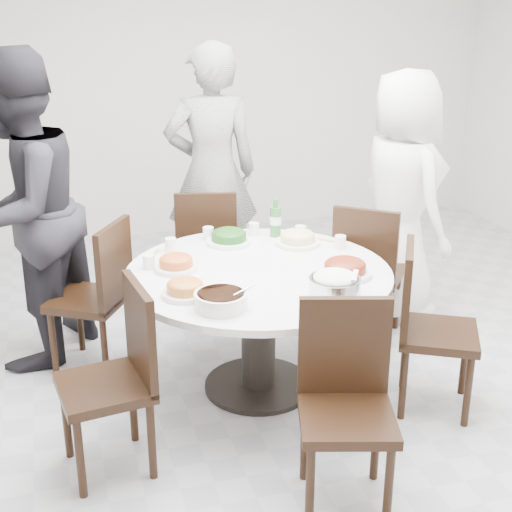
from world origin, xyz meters
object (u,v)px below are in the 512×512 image
object	(u,v)px
dining_table	(258,331)
rice_bowl	(335,288)
chair_sw	(104,383)
diner_middle	(212,173)
diner_left	(23,213)
beverage_bottle	(276,218)
chair_nw	(88,296)
diner_right	(401,197)
chair_n	(207,250)
chair_s	(347,414)
chair_ne	(369,270)
chair_se	(439,330)
soup_bowl	(221,300)

from	to	relation	value
dining_table	rice_bowl	world-z (taller)	rice_bowl
chair_sw	diner_middle	size ratio (longest dim) A/B	0.50
diner_left	beverage_bottle	distance (m)	1.55
chair_nw	diner_right	distance (m)	2.23
dining_table	chair_nw	distance (m)	1.08
chair_n	diner_left	world-z (taller)	diner_left
chair_n	chair_sw	xyz separation A→B (m)	(-0.88, -1.66, 0.00)
chair_s	diner_right	bearing A→B (deg)	73.49
chair_ne	chair_sw	size ratio (longest dim) A/B	1.00
diner_right	diner_left	world-z (taller)	diner_left
chair_ne	diner_middle	distance (m)	1.41
chair_ne	chair_s	size ratio (longest dim) A/B	1.00
chair_ne	beverage_bottle	bearing A→B (deg)	30.70
diner_left	beverage_bottle	bearing A→B (deg)	116.36
chair_n	chair_nw	bearing A→B (deg)	47.50
beverage_bottle	chair_nw	bearing A→B (deg)	179.51
chair_se	beverage_bottle	size ratio (longest dim) A/B	3.85
chair_se	diner_middle	bearing A→B (deg)	51.09
chair_sw	chair_n	bearing A→B (deg)	144.31
chair_sw	chair_se	world-z (taller)	same
dining_table	diner_middle	world-z (taller)	diner_middle
chair_n	chair_se	distance (m)	1.87
chair_n	rice_bowl	distance (m)	1.69
chair_ne	chair_nw	size ratio (longest dim) A/B	1.00
diner_left	diner_right	bearing A→B (deg)	124.73
rice_bowl	beverage_bottle	bearing A→B (deg)	89.16
chair_sw	diner_left	world-z (taller)	diner_left
diner_right	beverage_bottle	xyz separation A→B (m)	(-0.99, -0.21, -0.00)
chair_n	soup_bowl	world-z (taller)	chair_n
soup_bowl	beverage_bottle	size ratio (longest dim) A/B	1.08
chair_nw	chair_sw	size ratio (longest dim) A/B	1.00
diner_right	rice_bowl	bearing A→B (deg)	133.00
chair_n	diner_left	distance (m)	1.36
chair_n	soup_bowl	size ratio (longest dim) A/B	3.56
chair_se	dining_table	bearing A→B (deg)	91.05
chair_sw	soup_bowl	size ratio (longest dim) A/B	3.56
diner_middle	rice_bowl	bearing A→B (deg)	99.18
chair_sw	diner_right	world-z (taller)	diner_right
chair_nw	diner_middle	distance (m)	1.46
dining_table	rice_bowl	distance (m)	0.70
dining_table	beverage_bottle	world-z (taller)	beverage_bottle
beverage_bottle	rice_bowl	bearing A→B (deg)	-90.84
chair_ne	chair_se	size ratio (longest dim) A/B	1.00
chair_ne	chair_n	distance (m)	1.17
chair_se	soup_bowl	xyz separation A→B (m)	(-1.22, 0.04, 0.32)
chair_sw	diner_middle	xyz separation A→B (m)	(1.01, 2.01, 0.48)
chair_n	chair_se	size ratio (longest dim) A/B	1.00
chair_se	diner_left	xyz separation A→B (m)	(-2.15, 1.26, 0.49)
chair_se	rice_bowl	world-z (taller)	chair_se
chair_ne	rice_bowl	bearing A→B (deg)	93.10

